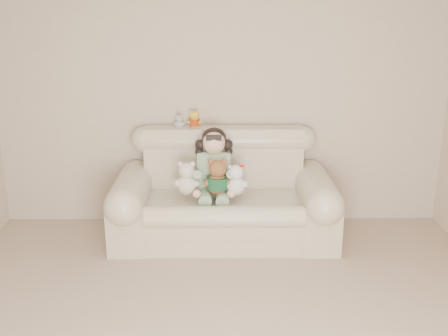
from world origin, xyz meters
The scene contains 8 objects.
wall_back centered at (0.00, 2.50, 1.30)m, with size 4.50×4.50×0.00m, color beige.
sofa centered at (0.02, 2.00, 0.52)m, with size 2.10×0.95×1.03m, color beige, non-canonical shape.
seated_child centered at (-0.08, 2.08, 0.75)m, with size 0.40×0.49×0.67m, color #29722C, non-canonical shape.
brown_teddy centered at (-0.04, 1.88, 0.70)m, with size 0.26×0.20×0.40m, color brown, non-canonical shape.
white_cat centered at (0.12, 1.88, 0.67)m, with size 0.22×0.17×0.35m, color white, non-canonical shape.
cream_teddy centered at (-0.33, 1.89, 0.68)m, with size 0.24×0.18×0.37m, color white, non-canonical shape.
yellow_mini_bear centered at (-0.27, 2.39, 1.11)m, with size 0.13×0.10×0.21m, color yellow, non-canonical shape.
grey_mini_plush centered at (-0.42, 2.38, 1.09)m, with size 0.10×0.08×0.16m, color #BBBCC2, non-canonical shape.
Camera 1 is at (-0.02, -2.78, 2.20)m, focal length 42.96 mm.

